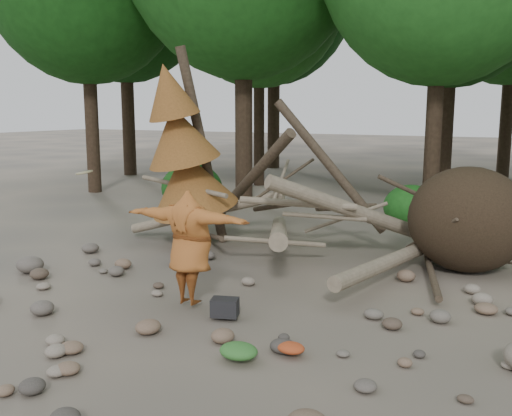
% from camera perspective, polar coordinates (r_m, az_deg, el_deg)
% --- Properties ---
extents(ground, '(120.00, 120.00, 0.00)m').
position_cam_1_polar(ground, '(8.35, -2.43, -11.31)').
color(ground, '#514C44').
rests_on(ground, ground).
extents(deadfall_pile, '(8.55, 5.24, 3.30)m').
position_cam_1_polar(deadfall_pile, '(11.33, 17.47, -1.10)').
color(deadfall_pile, '#332619').
rests_on(deadfall_pile, ground).
extents(dead_conifer, '(2.06, 2.16, 4.35)m').
position_cam_1_polar(dead_conifer, '(12.34, -7.27, 5.58)').
color(dead_conifer, '#4C3F30').
rests_on(dead_conifer, ground).
extents(bush_left, '(1.80, 1.80, 1.44)m').
position_cam_1_polar(bush_left, '(16.97, -6.44, 2.03)').
color(bush_left, '#175115').
rests_on(bush_left, ground).
extents(bush_mid, '(1.40, 1.40, 1.12)m').
position_cam_1_polar(bush_mid, '(15.07, 15.25, 0.13)').
color(bush_mid, '#20671D').
rests_on(bush_mid, ground).
extents(frisbee_thrower, '(3.47, 0.65, 1.93)m').
position_cam_1_polar(frisbee_thrower, '(8.69, -6.65, -3.91)').
color(frisbee_thrower, '#A85B26').
rests_on(frisbee_thrower, ground).
extents(backpack, '(0.45, 0.37, 0.26)m').
position_cam_1_polar(backpack, '(8.39, -3.14, -10.27)').
color(backpack, black).
rests_on(backpack, ground).
extents(cloth_green, '(0.48, 0.40, 0.18)m').
position_cam_1_polar(cloth_green, '(7.10, -1.75, -14.46)').
color(cloth_green, '#316D2B').
rests_on(cloth_green, ground).
extents(cloth_orange, '(0.35, 0.29, 0.13)m').
position_cam_1_polar(cloth_orange, '(7.26, 3.50, -14.15)').
color(cloth_orange, '#A93F1D').
rests_on(cloth_orange, ground).
extents(boulder_mid_left, '(0.53, 0.47, 0.32)m').
position_cam_1_polar(boulder_mid_left, '(11.47, -21.67, -5.28)').
color(boulder_mid_left, '#645C54').
rests_on(boulder_mid_left, ground).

